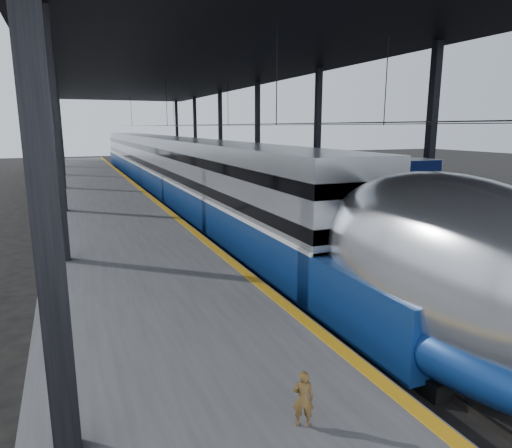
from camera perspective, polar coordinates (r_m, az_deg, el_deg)
ground at (r=13.51m, az=3.65°, el=-11.48°), size 160.00×160.00×0.00m
platform at (r=31.54m, az=-18.61°, el=2.51°), size 6.00×80.00×1.00m
yellow_strip at (r=31.77m, az=-13.63°, el=3.79°), size 0.30×80.00×0.01m
rails at (r=33.10m, az=-4.63°, el=2.79°), size 6.52×80.00×0.16m
canopy at (r=32.18m, az=-9.56°, el=18.55°), size 18.00×75.00×9.47m
tgv_train at (r=35.79m, az=-10.39°, el=6.67°), size 3.21×65.20×4.60m
second_train at (r=43.42m, az=-5.77°, el=7.63°), size 2.99×56.05×4.11m
child at (r=7.28m, az=5.91°, el=-20.87°), size 0.38×0.32×0.89m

